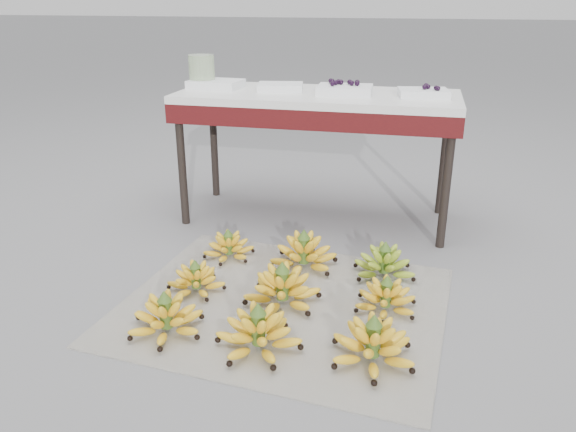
% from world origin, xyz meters
% --- Properties ---
extents(ground, '(60.00, 60.00, 0.00)m').
position_xyz_m(ground, '(0.00, 0.00, 0.00)').
color(ground, slate).
rests_on(ground, ground).
extents(newspaper_mat, '(1.34, 1.16, 0.01)m').
position_xyz_m(newspaper_mat, '(0.01, 0.03, 0.00)').
color(newspaper_mat, silver).
rests_on(newspaper_mat, ground).
extents(bunch_front_left, '(0.37, 0.37, 0.17)m').
position_xyz_m(bunch_front_left, '(-0.36, -0.26, 0.06)').
color(bunch_front_left, yellow).
rests_on(bunch_front_left, newspaper_mat).
extents(bunch_front_center, '(0.37, 0.37, 0.18)m').
position_xyz_m(bunch_front_center, '(-0.00, -0.28, 0.07)').
color(bunch_front_center, yellow).
rests_on(bunch_front_center, newspaper_mat).
extents(bunch_front_right, '(0.36, 0.36, 0.18)m').
position_xyz_m(bunch_front_right, '(0.39, -0.26, 0.07)').
color(bunch_front_right, yellow).
rests_on(bunch_front_right, newspaper_mat).
extents(bunch_mid_left, '(0.29, 0.29, 0.15)m').
position_xyz_m(bunch_mid_left, '(-0.37, 0.05, 0.06)').
color(bunch_mid_left, yellow).
rests_on(bunch_mid_left, newspaper_mat).
extents(bunch_mid_center, '(0.36, 0.36, 0.19)m').
position_xyz_m(bunch_mid_center, '(0.01, 0.03, 0.07)').
color(bunch_mid_center, yellow).
rests_on(bunch_mid_center, newspaper_mat).
extents(bunch_mid_right, '(0.30, 0.30, 0.15)m').
position_xyz_m(bunch_mid_right, '(0.41, 0.08, 0.06)').
color(bunch_mid_right, yellow).
rests_on(bunch_mid_right, newspaper_mat).
extents(bunch_back_left, '(0.31, 0.31, 0.14)m').
position_xyz_m(bunch_back_left, '(-0.34, 0.39, 0.06)').
color(bunch_back_left, yellow).
rests_on(bunch_back_left, newspaper_mat).
extents(bunch_back_center, '(0.34, 0.34, 0.19)m').
position_xyz_m(bunch_back_center, '(0.02, 0.37, 0.07)').
color(bunch_back_center, yellow).
rests_on(bunch_back_center, newspaper_mat).
extents(bunch_back_right, '(0.36, 0.36, 0.17)m').
position_xyz_m(bunch_back_right, '(0.38, 0.36, 0.06)').
color(bunch_back_right, '#7DAC2E').
rests_on(bunch_back_right, newspaper_mat).
extents(vendor_table, '(1.44, 0.58, 0.69)m').
position_xyz_m(vendor_table, '(-0.04, 1.00, 0.61)').
color(vendor_table, black).
rests_on(vendor_table, ground).
extents(tray_far_left, '(0.28, 0.21, 0.04)m').
position_xyz_m(tray_far_left, '(-0.60, 1.02, 0.71)').
color(tray_far_left, silver).
rests_on(tray_far_left, vendor_table).
extents(tray_left, '(0.26, 0.21, 0.04)m').
position_xyz_m(tray_left, '(-0.25, 1.02, 0.71)').
color(tray_left, silver).
rests_on(tray_left, vendor_table).
extents(tray_right, '(0.28, 0.21, 0.07)m').
position_xyz_m(tray_right, '(0.10, 0.98, 0.71)').
color(tray_right, silver).
rests_on(tray_right, vendor_table).
extents(tray_far_right, '(0.26, 0.21, 0.06)m').
position_xyz_m(tray_far_right, '(0.49, 0.99, 0.71)').
color(tray_far_right, silver).
rests_on(tray_far_right, vendor_table).
extents(glass_jar, '(0.14, 0.14, 0.17)m').
position_xyz_m(glass_jar, '(-0.68, 1.02, 0.78)').
color(glass_jar, '#DCF6C4').
rests_on(glass_jar, vendor_table).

